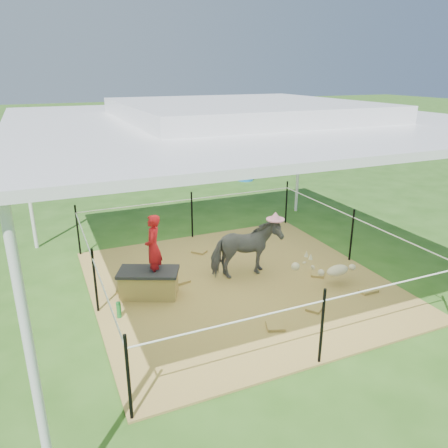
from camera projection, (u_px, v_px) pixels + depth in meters
name	position (u px, v px, depth m)	size (l,w,h in m)	color
ground	(239.00, 284.00, 7.18)	(90.00, 90.00, 0.00)	#2D5919
hay_patch	(239.00, 283.00, 7.17)	(4.60, 4.60, 0.03)	brown
canopy_tent	(241.00, 116.00, 6.28)	(6.30, 6.30, 2.90)	silver
rope_fence	(239.00, 248.00, 6.96)	(4.54, 4.54, 1.00)	black
straw_bale	(149.00, 284.00, 6.69)	(0.85, 0.42, 0.38)	#A0763A
dark_cloth	(148.00, 272.00, 6.61)	(0.90, 0.47, 0.05)	black
woman	(153.00, 241.00, 6.49)	(0.37, 0.24, 1.02)	#B41118
green_bottle	(119.00, 310.00, 6.11)	(0.07, 0.07, 0.24)	#19722B
pony	(246.00, 249.00, 7.22)	(0.52, 1.15, 0.97)	#454449
pink_hat	(246.00, 218.00, 7.04)	(0.30, 0.30, 0.14)	pink
foal	(338.00, 269.00, 7.00)	(1.02, 0.57, 0.57)	beige
trash_barrel	(245.00, 168.00, 13.79)	(0.52, 0.52, 0.80)	blue
picnic_table_near	(182.00, 159.00, 15.34)	(1.70, 1.23, 0.71)	brown
picnic_table_far	(260.00, 148.00, 17.10)	(2.03, 1.46, 0.84)	brown
distant_person	(203.00, 156.00, 14.95)	(0.52, 0.40, 1.06)	#326BBB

